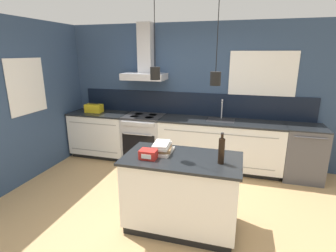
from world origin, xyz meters
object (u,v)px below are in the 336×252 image
(dishwasher, at_px, (303,153))
(book_stack, at_px, (162,148))
(bottle_on_island, at_px, (221,151))
(oven_range, at_px, (144,138))
(red_supply_box, at_px, (148,154))
(yellow_toolbox, at_px, (94,108))

(dishwasher, bearing_deg, book_stack, -138.01)
(dishwasher, relative_size, bottle_on_island, 2.62)
(oven_range, xyz_separation_m, book_stack, (0.90, -1.74, 0.51))
(oven_range, relative_size, dishwasher, 1.00)
(oven_range, distance_m, red_supply_box, 2.17)
(red_supply_box, bearing_deg, yellow_toolbox, 133.74)
(red_supply_box, xyz_separation_m, yellow_toolbox, (-1.88, 1.96, 0.03))
(bottle_on_island, bearing_deg, oven_range, 130.76)
(book_stack, relative_size, red_supply_box, 1.78)
(oven_range, bearing_deg, yellow_toolbox, 179.77)
(dishwasher, relative_size, book_stack, 2.66)
(red_supply_box, height_order, yellow_toolbox, yellow_toolbox)
(dishwasher, bearing_deg, yellow_toolbox, 180.00)
(oven_range, relative_size, red_supply_box, 4.73)
(bottle_on_island, xyz_separation_m, red_supply_box, (-0.80, -0.09, -0.10))
(yellow_toolbox, bearing_deg, dishwasher, -0.00)
(bottle_on_island, distance_m, book_stack, 0.73)
(dishwasher, bearing_deg, oven_range, -179.91)
(oven_range, xyz_separation_m, yellow_toolbox, (-1.07, 0.00, 0.54))
(book_stack, bearing_deg, red_supply_box, -112.81)
(bottle_on_island, xyz_separation_m, yellow_toolbox, (-2.68, 1.87, -0.07))
(bottle_on_island, bearing_deg, dishwasher, 56.80)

